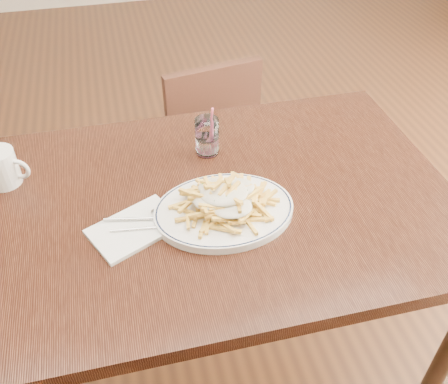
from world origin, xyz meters
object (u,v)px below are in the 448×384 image
object	(u,v)px
fries_plate	(224,211)
loaded_fries	(224,197)
table	(214,220)
chair_far	(206,136)
water_glass	(207,138)
coffee_mug	(2,168)

from	to	relation	value
fries_plate	loaded_fries	xyz separation A→B (m)	(-0.00, 0.00, 0.04)
table	chair_far	size ratio (longest dim) A/B	1.53
chair_far	water_glass	bearing A→B (deg)	-100.62
loaded_fries	coffee_mug	size ratio (longest dim) A/B	2.23
chair_far	water_glass	xyz separation A→B (m)	(-0.10, -0.51, 0.35)
water_glass	loaded_fries	bearing A→B (deg)	-93.35
fries_plate	chair_far	bearing A→B (deg)	81.77
chair_far	loaded_fries	bearing A→B (deg)	-98.23
fries_plate	water_glass	size ratio (longest dim) A/B	2.68
table	fries_plate	bearing A→B (deg)	-81.40
coffee_mug	table	bearing A→B (deg)	-19.95
table	fries_plate	distance (m)	0.11
loaded_fries	water_glass	bearing A→B (deg)	86.65
table	loaded_fries	world-z (taller)	loaded_fries
loaded_fries	coffee_mug	xyz separation A→B (m)	(-0.51, 0.25, -0.01)
table	loaded_fries	xyz separation A→B (m)	(0.01, -0.06, 0.13)
fries_plate	water_glass	world-z (taller)	water_glass
table	coffee_mug	bearing A→B (deg)	160.05
chair_far	fries_plate	distance (m)	0.84
water_glass	chair_far	bearing A→B (deg)	79.38
chair_far	loaded_fries	xyz separation A→B (m)	(-0.11, -0.77, 0.36)
table	coffee_mug	xyz separation A→B (m)	(-0.51, 0.18, 0.13)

